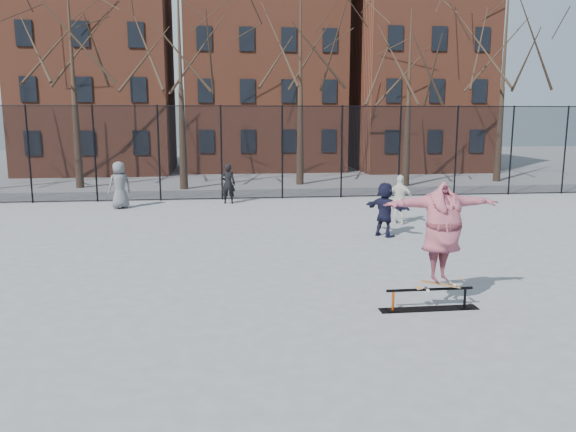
{
  "coord_description": "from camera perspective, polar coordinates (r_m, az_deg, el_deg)",
  "views": [
    {
      "loc": [
        -1.44,
        -11.03,
        3.61
      ],
      "look_at": [
        0.06,
        1.5,
        1.32
      ],
      "focal_mm": 35.0,
      "sensor_mm": 36.0,
      "label": 1
    }
  ],
  "objects": [
    {
      "name": "skateboard",
      "position": [
        10.93,
        15.16,
        -6.8
      ],
      "size": [
        0.81,
        0.19,
        0.1
      ],
      "primitive_type": null,
      "color": "#A06D40",
      "rests_on": "skate_rail"
    },
    {
      "name": "bystander_navy",
      "position": [
        16.97,
        9.81,
        0.66
      ],
      "size": [
        1.34,
        1.47,
        1.63
      ],
      "primitive_type": "imported",
      "rotation": [
        0.0,
        0.0,
        2.26
      ],
      "color": "black",
      "rests_on": "ground"
    },
    {
      "name": "fence",
      "position": [
        24.12,
        -3.47,
        6.57
      ],
      "size": [
        34.03,
        0.07,
        4.0
      ],
      "color": "black",
      "rests_on": "ground"
    },
    {
      "name": "rowhouses",
      "position": [
        37.17,
        -3.61,
        14.05
      ],
      "size": [
        29.0,
        7.0,
        13.0
      ],
      "color": "brown",
      "rests_on": "ground"
    },
    {
      "name": "bystander_black",
      "position": [
        23.12,
        -6.11,
        3.29
      ],
      "size": [
        0.64,
        0.46,
        1.63
      ],
      "primitive_type": "imported",
      "rotation": [
        0.0,
        0.0,
        3.02
      ],
      "color": "black",
      "rests_on": "ground"
    },
    {
      "name": "bystander_white",
      "position": [
        18.99,
        11.32,
        1.64
      ],
      "size": [
        1.02,
        0.86,
        1.64
      ],
      "primitive_type": "imported",
      "rotation": [
        0.0,
        0.0,
        2.57
      ],
      "color": "silver",
      "rests_on": "ground"
    },
    {
      "name": "bystander_grey",
      "position": [
        22.67,
        -16.74,
        3.03
      ],
      "size": [
        1.07,
        0.96,
        1.83
      ],
      "primitive_type": "imported",
      "rotation": [
        0.0,
        0.0,
        3.68
      ],
      "color": "#59595E",
      "rests_on": "ground"
    },
    {
      "name": "skater",
      "position": [
        10.69,
        15.4,
        -1.8
      ],
      "size": [
        2.32,
        0.81,
        1.85
      ],
      "primitive_type": "imported",
      "rotation": [
        0.0,
        0.0,
        0.09
      ],
      "color": "navy",
      "rests_on": "skateboard"
    },
    {
      "name": "skate_rail",
      "position": [
        10.96,
        14.15,
        -8.37
      ],
      "size": [
        1.89,
        0.29,
        0.41
      ],
      "color": "black",
      "rests_on": "ground"
    },
    {
      "name": "ground",
      "position": [
        11.69,
        0.57,
        -7.69
      ],
      "size": [
        100.0,
        100.0,
        0.0
      ],
      "primitive_type": "plane",
      "color": "slate"
    },
    {
      "name": "tree_row",
      "position": [
        28.45,
        -4.62,
        17.82
      ],
      "size": [
        33.66,
        7.46,
        10.67
      ],
      "color": "black",
      "rests_on": "ground"
    }
  ]
}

